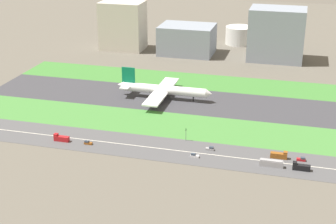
{
  "coord_description": "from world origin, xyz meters",
  "views": [
    {
      "loc": [
        63.13,
        -302.24,
        117.59
      ],
      "look_at": [
        -8.1,
        -36.5,
        6.0
      ],
      "focal_mm": 53.79,
      "sensor_mm": 36.0,
      "label": 1
    }
  ],
  "objects_px": {
    "fuel_tank_centre": "(279,40)",
    "hangar_building": "(187,39)",
    "truck_1": "(279,155)",
    "truck_2": "(301,167)",
    "truck_0": "(61,138)",
    "car_0": "(88,143)",
    "car_3": "(210,149)",
    "car_1": "(194,156)",
    "fuel_tank_west": "(239,35)",
    "traffic_light": "(186,134)",
    "airliner": "(162,90)",
    "terminal_building": "(123,26)",
    "car_2": "(302,159)",
    "office_tower": "(277,34)",
    "bus_0": "(271,163)"
  },
  "relations": [
    {
      "from": "fuel_tank_centre",
      "to": "hangar_building",
      "type": "bearing_deg",
      "value": -149.27
    },
    {
      "from": "hangar_building",
      "to": "truck_1",
      "type": "bearing_deg",
      "value": -63.66
    },
    {
      "from": "truck_2",
      "to": "hangar_building",
      "type": "bearing_deg",
      "value": -62.28
    },
    {
      "from": "truck_0",
      "to": "car_0",
      "type": "height_order",
      "value": "truck_0"
    },
    {
      "from": "car_3",
      "to": "car_1",
      "type": "xyz_separation_m",
      "value": [
        -6.32,
        -10.0,
        0.0
      ]
    },
    {
      "from": "car_3",
      "to": "car_0",
      "type": "bearing_deg",
      "value": -171.23
    },
    {
      "from": "truck_2",
      "to": "fuel_tank_west",
      "type": "relative_size",
      "value": 0.33
    },
    {
      "from": "truck_1",
      "to": "truck_2",
      "type": "xyz_separation_m",
      "value": [
        10.79,
        -10.0,
        0.0
      ]
    },
    {
      "from": "truck_1",
      "to": "truck_2",
      "type": "relative_size",
      "value": 1.0
    },
    {
      "from": "traffic_light",
      "to": "hangar_building",
      "type": "distance_m",
      "value": 178.65
    },
    {
      "from": "traffic_light",
      "to": "airliner",
      "type": "bearing_deg",
      "value": 116.71
    },
    {
      "from": "terminal_building",
      "to": "car_3",
      "type": "bearing_deg",
      "value": -58.11
    },
    {
      "from": "truck_1",
      "to": "terminal_building",
      "type": "xyz_separation_m",
      "value": [
        -148.71,
        182.0,
        19.43
      ]
    },
    {
      "from": "car_2",
      "to": "terminal_building",
      "type": "height_order",
      "value": "terminal_building"
    },
    {
      "from": "truck_2",
      "to": "traffic_light",
      "type": "height_order",
      "value": "traffic_light"
    },
    {
      "from": "traffic_light",
      "to": "office_tower",
      "type": "distance_m",
      "value": 178.49
    },
    {
      "from": "truck_0",
      "to": "fuel_tank_centre",
      "type": "distance_m",
      "value": 257.85
    },
    {
      "from": "truck_1",
      "to": "hangar_building",
      "type": "distance_m",
      "value": 203.36
    },
    {
      "from": "truck_0",
      "to": "terminal_building",
      "type": "distance_m",
      "value": 195.76
    },
    {
      "from": "car_0",
      "to": "terminal_building",
      "type": "height_order",
      "value": "terminal_building"
    },
    {
      "from": "truck_1",
      "to": "car_0",
      "type": "relative_size",
      "value": 1.91
    },
    {
      "from": "truck_0",
      "to": "car_3",
      "type": "relative_size",
      "value": 1.91
    },
    {
      "from": "airliner",
      "to": "office_tower",
      "type": "relative_size",
      "value": 1.45
    },
    {
      "from": "truck_1",
      "to": "traffic_light",
      "type": "bearing_deg",
      "value": 170.99
    },
    {
      "from": "terminal_building",
      "to": "fuel_tank_west",
      "type": "relative_size",
      "value": 1.67
    },
    {
      "from": "truck_1",
      "to": "hangar_building",
      "type": "xyz_separation_m",
      "value": [
        -90.1,
        182.0,
        10.72
      ]
    },
    {
      "from": "hangar_building",
      "to": "office_tower",
      "type": "xyz_separation_m",
      "value": [
        75.47,
        0.0,
        9.14
      ]
    },
    {
      "from": "terminal_building",
      "to": "fuel_tank_centre",
      "type": "height_order",
      "value": "terminal_building"
    },
    {
      "from": "bus_0",
      "to": "office_tower",
      "type": "xyz_separation_m",
      "value": [
        -11.41,
        192.0,
        19.71
      ]
    },
    {
      "from": "car_2",
      "to": "hangar_building",
      "type": "bearing_deg",
      "value": 119.05
    },
    {
      "from": "bus_0",
      "to": "fuel_tank_centre",
      "type": "height_order",
      "value": "fuel_tank_centre"
    },
    {
      "from": "fuel_tank_centre",
      "to": "airliner",
      "type": "bearing_deg",
      "value": -112.62
    },
    {
      "from": "truck_0",
      "to": "terminal_building",
      "type": "height_order",
      "value": "terminal_building"
    },
    {
      "from": "car_1",
      "to": "truck_0",
      "type": "bearing_deg",
      "value": 0.0
    },
    {
      "from": "truck_0",
      "to": "car_1",
      "type": "bearing_deg",
      "value": -180.0
    },
    {
      "from": "bus_0",
      "to": "traffic_light",
      "type": "bearing_deg",
      "value": -20.85
    },
    {
      "from": "traffic_light",
      "to": "office_tower",
      "type": "xyz_separation_m",
      "value": [
        35.82,
        174.01,
        17.23
      ]
    },
    {
      "from": "car_3",
      "to": "truck_2",
      "type": "bearing_deg",
      "value": -12.2
    },
    {
      "from": "car_1",
      "to": "terminal_building",
      "type": "relative_size",
      "value": 0.1
    },
    {
      "from": "truck_0",
      "to": "car_2",
      "type": "distance_m",
      "value": 127.27
    },
    {
      "from": "car_3",
      "to": "car_1",
      "type": "distance_m",
      "value": 11.83
    },
    {
      "from": "airliner",
      "to": "terminal_building",
      "type": "bearing_deg",
      "value": 120.84
    },
    {
      "from": "car_2",
      "to": "truck_0",
      "type": "bearing_deg",
      "value": -175.49
    },
    {
      "from": "airliner",
      "to": "truck_1",
      "type": "xyz_separation_m",
      "value": [
        80.64,
        -68.0,
        -4.56
      ]
    },
    {
      "from": "airliner",
      "to": "office_tower",
      "type": "bearing_deg",
      "value": 59.92
    },
    {
      "from": "car_2",
      "to": "car_0",
      "type": "distance_m",
      "value": 111.7
    },
    {
      "from": "traffic_light",
      "to": "truck_1",
      "type": "bearing_deg",
      "value": -9.01
    },
    {
      "from": "office_tower",
      "to": "bus_0",
      "type": "bearing_deg",
      "value": -86.6
    },
    {
      "from": "terminal_building",
      "to": "truck_0",
      "type": "bearing_deg",
      "value": -80.29
    },
    {
      "from": "truck_2",
      "to": "truck_0",
      "type": "bearing_deg",
      "value": 0.0
    }
  ]
}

